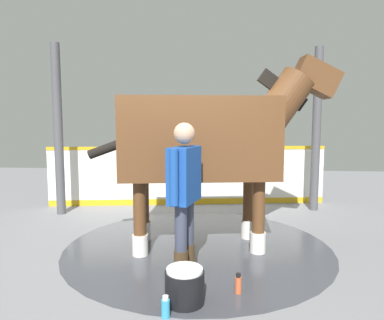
% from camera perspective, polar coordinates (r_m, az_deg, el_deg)
% --- Properties ---
extents(ground_plane, '(16.00, 16.00, 0.02)m').
position_cam_1_polar(ground_plane, '(4.73, -3.79, -14.61)').
color(ground_plane, gray).
extents(wet_patch, '(3.55, 3.55, 0.00)m').
position_cam_1_polar(wet_patch, '(4.83, 0.98, -14.00)').
color(wet_patch, '#42444C').
rests_on(wet_patch, ground).
extents(barrier_wall, '(5.61, 0.86, 1.20)m').
position_cam_1_polar(barrier_wall, '(7.08, -0.57, -2.92)').
color(barrier_wall, white).
rests_on(barrier_wall, ground).
extents(roof_post_near, '(0.16, 0.16, 3.08)m').
position_cam_1_polar(roof_post_near, '(6.95, 19.89, 4.70)').
color(roof_post_near, '#4C4C51').
rests_on(roof_post_near, ground).
extents(roof_post_far, '(0.16, 0.16, 3.08)m').
position_cam_1_polar(roof_post_far, '(6.70, -21.26, 4.61)').
color(roof_post_far, '#4C4C51').
rests_on(roof_post_far, ground).
extents(horse, '(3.32, 1.29, 2.54)m').
position_cam_1_polar(horse, '(4.56, 2.38, 3.56)').
color(horse, brown).
rests_on(horse, ground).
extents(handler, '(0.34, 0.65, 1.67)m').
position_cam_1_polar(handler, '(3.66, -1.26, -4.90)').
color(handler, '#47331E').
rests_on(handler, ground).
extents(wash_bucket, '(0.37, 0.37, 0.33)m').
position_cam_1_polar(wash_bucket, '(3.39, -1.23, -20.09)').
color(wash_bucket, black).
rests_on(wash_bucket, ground).
extents(bottle_shampoo, '(0.07, 0.07, 0.19)m').
position_cam_1_polar(bottle_shampoo, '(3.22, -4.40, -23.16)').
color(bottle_shampoo, '#3399CC').
rests_on(bottle_shampoo, ground).
extents(bottle_spray, '(0.06, 0.06, 0.20)m').
position_cam_1_polar(bottle_spray, '(3.61, 7.66, -19.70)').
color(bottle_spray, '#CC5933').
rests_on(bottle_spray, ground).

